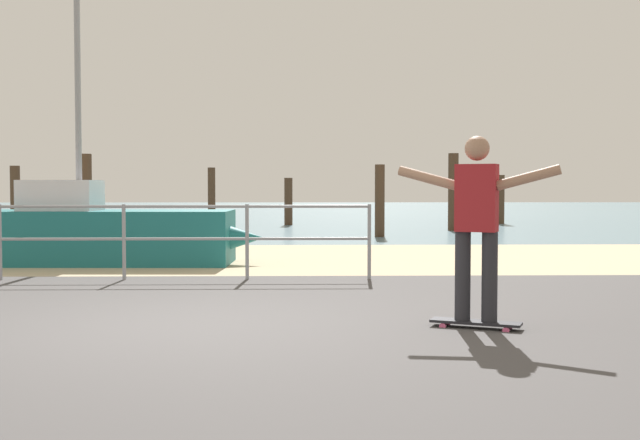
# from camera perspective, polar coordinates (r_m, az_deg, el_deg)

# --- Properties ---
(ground_plane) EXTENTS (24.00, 10.00, 0.04)m
(ground_plane) POSITION_cam_1_polar(r_m,az_deg,el_deg) (6.25, -11.89, -9.44)
(ground_plane) COLOR #474444
(ground_plane) RESTS_ON ground
(beach_strip) EXTENTS (24.00, 6.00, 0.04)m
(beach_strip) POSITION_cam_1_polar(r_m,az_deg,el_deg) (14.12, -5.95, -2.82)
(beach_strip) COLOR tan
(beach_strip) RESTS_ON ground
(sea_surface) EXTENTS (72.00, 50.00, 0.04)m
(sea_surface) POSITION_cam_1_polar(r_m,az_deg,el_deg) (42.05, -2.91, 0.64)
(sea_surface) COLOR slate
(sea_surface) RESTS_ON ground
(railing_fence) EXTENTS (8.43, 0.05, 1.05)m
(railing_fence) POSITION_cam_1_polar(r_m,az_deg,el_deg) (11.12, -18.41, -0.72)
(railing_fence) COLOR gray
(railing_fence) RESTS_ON ground
(sailboat) EXTENTS (4.98, 1.52, 5.36)m
(sailboat) POSITION_cam_1_polar(r_m,az_deg,el_deg) (13.30, -15.32, -0.95)
(sailboat) COLOR #19666B
(sailboat) RESTS_ON ground
(skateboard) EXTENTS (0.81, 0.50, 0.08)m
(skateboard) POSITION_cam_1_polar(r_m,az_deg,el_deg) (7.14, 11.35, -7.39)
(skateboard) COLOR black
(skateboard) RESTS_ON ground
(skateboarder) EXTENTS (1.36, 0.66, 1.65)m
(skateboarder) POSITION_cam_1_polar(r_m,az_deg,el_deg) (7.05, 11.41, 0.24)
(skateboarder) COLOR #26262B
(skateboarder) RESTS_ON skateboard
(groyne_post_0) EXTENTS (0.26, 0.26, 1.87)m
(groyne_post_0) POSITION_cam_1_polar(r_m,az_deg,el_deg) (22.62, -21.44, 1.35)
(groyne_post_0) COLOR #422D1E
(groyne_post_0) RESTS_ON ground
(groyne_post_1) EXTENTS (0.31, 0.31, 2.11)m
(groyne_post_1) POSITION_cam_1_polar(r_m,az_deg,el_deg) (19.99, -16.82, 1.64)
(groyne_post_1) COLOR #422D1E
(groyne_post_1) RESTS_ON ground
(groyne_post_2) EXTENTS (0.24, 0.24, 1.92)m
(groyne_post_2) POSITION_cam_1_polar(r_m,az_deg,el_deg) (25.13, -7.96, 1.64)
(groyne_post_2) COLOR #422D1E
(groyne_post_2) RESTS_ON ground
(groyne_post_3) EXTENTS (0.28, 0.28, 1.61)m
(groyne_post_3) POSITION_cam_1_polar(r_m,az_deg,el_deg) (26.22, -2.33, 1.35)
(groyne_post_3) COLOR #422D1E
(groyne_post_3) RESTS_ON ground
(groyne_post_4) EXTENTS (0.25, 0.25, 1.87)m
(groyne_post_4) POSITION_cam_1_polar(r_m,az_deg,el_deg) (19.89, 4.40, 1.39)
(groyne_post_4) COLOR #422D1E
(groyne_post_4) RESTS_ON ground
(groyne_post_5) EXTENTS (0.30, 0.30, 2.28)m
(groyne_post_5) POSITION_cam_1_polar(r_m,az_deg,el_deg) (23.04, 9.75, 2.01)
(groyne_post_5) COLOR #422D1E
(groyne_post_5) RESTS_ON ground
(groyne_post_6) EXTENTS (0.39, 0.39, 1.72)m
(groyne_post_6) POSITION_cam_1_polar(r_m,az_deg,el_deg) (27.77, 12.98, 1.46)
(groyne_post_6) COLOR #422D1E
(groyne_post_6) RESTS_ON ground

